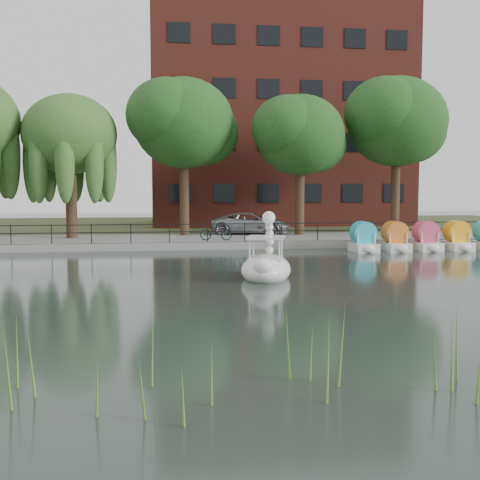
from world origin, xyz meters
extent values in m
plane|color=#333E38|center=(0.00, 0.00, 0.00)|extent=(120.00, 120.00, 0.00)
cube|color=gray|center=(0.00, 16.00, 0.20)|extent=(40.00, 6.00, 0.40)
cube|color=gray|center=(0.00, 13.05, 0.20)|extent=(40.00, 0.25, 0.40)
cube|color=#47512D|center=(0.00, 30.00, 0.18)|extent=(60.00, 22.00, 0.36)
cylinder|color=black|center=(0.00, 13.25, 1.35)|extent=(32.00, 0.04, 0.04)
cylinder|color=black|center=(0.00, 13.25, 0.95)|extent=(32.00, 0.04, 0.04)
cylinder|color=black|center=(0.00, 13.25, 0.90)|extent=(0.05, 0.05, 1.00)
cube|color=#4C1E16|center=(7.00, 30.00, 9.36)|extent=(20.00, 10.00, 18.00)
cylinder|color=#473323|center=(-7.50, 17.00, 2.30)|extent=(0.60, 0.60, 3.80)
ellipsoid|color=#4D7335|center=(-7.50, 17.00, 6.29)|extent=(5.32, 5.32, 4.52)
cylinder|color=#473323|center=(-1.00, 18.00, 2.65)|extent=(0.60, 0.60, 4.50)
ellipsoid|color=#2A5C23|center=(-1.00, 18.00, 7.10)|extent=(6.00, 6.00, 5.10)
cylinder|color=#473323|center=(6.00, 17.50, 2.42)|extent=(0.60, 0.60, 4.05)
ellipsoid|color=#2A5C23|center=(6.00, 17.50, 6.43)|extent=(5.40, 5.40, 4.59)
cylinder|color=#473323|center=(12.50, 18.50, 2.76)|extent=(0.60, 0.60, 4.72)
ellipsoid|color=#2A5C23|center=(12.50, 18.50, 7.44)|extent=(6.30, 6.30, 5.36)
imported|color=gray|center=(3.12, 18.23, 1.18)|extent=(3.68, 5.99, 1.55)
imported|color=gray|center=(0.55, 14.20, 0.90)|extent=(0.76, 1.77, 1.00)
ellipsoid|color=white|center=(1.29, 2.83, 0.31)|extent=(2.48, 3.20, 0.63)
cube|color=white|center=(1.27, 2.73, 0.63)|extent=(1.45, 1.52, 0.31)
cube|color=white|center=(1.28, 2.78, 1.50)|extent=(1.64, 1.71, 0.06)
ellipsoid|color=white|center=(0.97, 1.67, 0.58)|extent=(0.77, 0.67, 0.59)
sphere|color=white|center=(1.55, 3.74, 2.14)|extent=(0.50, 0.50, 0.50)
cone|color=black|center=(1.64, 4.06, 2.11)|extent=(0.28, 0.32, 0.21)
cylinder|color=yellow|center=(1.60, 3.92, 2.12)|extent=(0.29, 0.17, 0.27)
cube|color=white|center=(7.86, 11.11, 0.22)|extent=(1.15, 1.70, 0.44)
cylinder|color=#27B8C7|center=(7.86, 11.21, 0.95)|extent=(0.90, 1.20, 0.90)
cube|color=white|center=(9.56, 11.11, 0.22)|extent=(1.15, 1.70, 0.44)
cylinder|color=orange|center=(9.56, 11.21, 0.95)|extent=(0.90, 1.20, 0.90)
cube|color=white|center=(11.26, 11.11, 0.22)|extent=(1.15, 1.70, 0.44)
cylinder|color=#D4486A|center=(11.26, 11.21, 0.95)|extent=(0.90, 1.20, 0.90)
cube|color=white|center=(12.96, 11.11, 0.22)|extent=(1.15, 1.70, 0.44)
cylinder|color=yellow|center=(12.96, 11.21, 0.95)|extent=(0.90, 1.20, 0.90)
camera|label=1|loc=(-2.52, -18.41, 3.29)|focal=45.00mm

